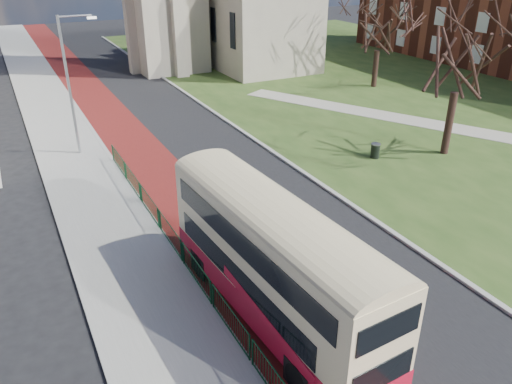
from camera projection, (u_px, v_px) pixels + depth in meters
ground at (298, 298)px, 18.05m from camera, size 160.00×160.00×0.00m
road_carriageway at (164, 130)px, 34.59m from camera, size 9.00×120.00×0.01m
bus_lane at (126, 136)px, 33.48m from camera, size 3.40×120.00×0.01m
pavement_west at (67, 145)px, 31.89m from camera, size 4.00×120.00×0.12m
kerb_west at (98, 139)px, 32.71m from camera, size 0.25×120.00×0.13m
kerb_east at (214, 112)px, 38.06m from camera, size 0.25×80.00×0.13m
grass_green at (412, 83)px, 46.29m from camera, size 40.00×80.00×0.04m
footpath at (469, 131)px, 34.24m from camera, size 18.84×32.82×0.03m
pedestrian_railing at (182, 252)px, 19.77m from camera, size 0.07×24.00×1.12m
streetlamp at (71, 79)px, 28.56m from camera, size 2.13×0.18×8.00m
bus at (273, 257)px, 16.08m from camera, size 2.97×10.31×4.26m
winter_tree_near at (464, 40)px, 27.67m from camera, size 6.99×6.99×9.74m
winter_tree_far at (380, 21)px, 42.77m from camera, size 7.18×7.18×8.20m
litter_bin at (375, 151)px, 29.75m from camera, size 0.72×0.72×0.90m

